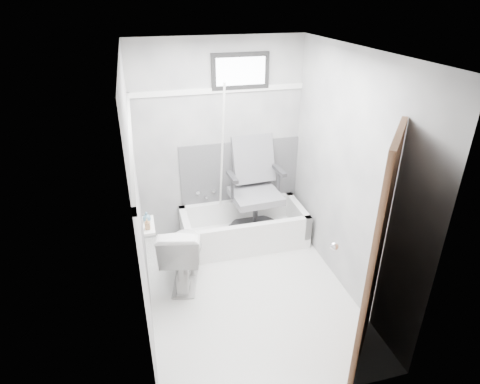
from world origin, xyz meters
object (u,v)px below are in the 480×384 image
object	(u,v)px
toilet	(183,252)
soap_bottle_b	(147,217)
bathtub	(244,227)
soap_bottle_a	(147,224)
office_chair	(256,189)
door	(430,276)

from	to	relation	value
toilet	soap_bottle_b	xyz separation A→B (m)	(-0.32, -0.19, 0.59)
bathtub	soap_bottle_a	bearing A→B (deg)	-141.28
soap_bottle_a	soap_bottle_b	size ratio (longest dim) A/B	1.03
office_chair	toilet	world-z (taller)	office_chair
office_chair	soap_bottle_b	world-z (taller)	office_chair
soap_bottle_b	door	bearing A→B (deg)	-36.81
toilet	bathtub	bearing A→B (deg)	-131.69
bathtub	toilet	bearing A→B (deg)	-144.77
bathtub	door	bearing A→B (deg)	-70.53
toilet	door	bearing A→B (deg)	147.52
office_chair	soap_bottle_a	xyz separation A→B (m)	(-1.29, -0.93, 0.27)
door	soap_bottle_a	distance (m)	2.32
soap_bottle_a	soap_bottle_b	distance (m)	0.14
toilet	door	size ratio (longest dim) A/B	0.38
bathtub	toilet	distance (m)	1.01
soap_bottle_b	soap_bottle_a	bearing A→B (deg)	-90.00
bathtub	office_chair	world-z (taller)	office_chair
bathtub	office_chair	xyz separation A→B (m)	(0.15, 0.02, 0.49)
door	bathtub	bearing A→B (deg)	109.47
office_chair	soap_bottle_b	xyz separation A→B (m)	(-1.29, -0.79, 0.26)
office_chair	door	world-z (taller)	door
bathtub	door	size ratio (longest dim) A/B	0.75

